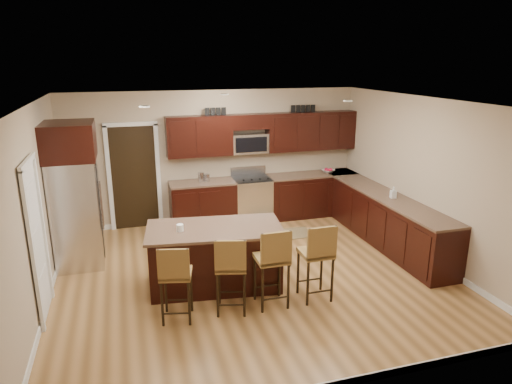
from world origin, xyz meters
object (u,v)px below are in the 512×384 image
object	(u,v)px
stool_left	(175,275)
stool_mid	(231,266)
range	(252,199)
stool_extra	(318,253)
stool_right	(273,259)
refrigerator	(75,194)
island	(215,258)

from	to	relation	value
stool_left	stool_mid	world-z (taller)	stool_mid
range	stool_extra	size ratio (longest dim) A/B	0.97
stool_right	stool_extra	xyz separation A→B (m)	(0.65, 0.00, 0.00)
stool_mid	stool_right	bearing A→B (deg)	14.44
stool_mid	stool_left	bearing A→B (deg)	-165.15
stool_left	refrigerator	bearing A→B (deg)	133.43
stool_left	stool_right	bearing A→B (deg)	12.84
stool_mid	stool_right	size ratio (longest dim) A/B	0.96
island	stool_left	bearing A→B (deg)	-121.71
stool_right	refrigerator	world-z (taller)	refrigerator
refrigerator	stool_extra	distance (m)	3.99
refrigerator	island	bearing A→B (deg)	-35.03
island	refrigerator	world-z (taller)	refrigerator
stool_right	refrigerator	size ratio (longest dim) A/B	0.48
stool_right	stool_extra	bearing A→B (deg)	0.16
stool_mid	refrigerator	distance (m)	3.07
island	stool_left	xyz separation A→B (m)	(-0.68, -0.84, 0.23)
stool_left	refrigerator	size ratio (longest dim) A/B	0.45
stool_mid	refrigerator	bearing A→B (deg)	147.18
range	stool_extra	bearing A→B (deg)	-90.57
refrigerator	range	bearing A→B (deg)	20.03
range	island	distance (m)	2.91
island	refrigerator	distance (m)	2.56
refrigerator	stool_right	bearing A→B (deg)	-40.64
island	stool_right	world-z (taller)	stool_right
range	refrigerator	distance (m)	3.59
island	stool_mid	world-z (taller)	stool_mid
range	stool_left	size ratio (longest dim) A/B	1.04
range	refrigerator	bearing A→B (deg)	-159.97
stool_left	stool_right	size ratio (longest dim) A/B	0.93
range	stool_mid	xyz separation A→B (m)	(-1.27, -3.44, 0.21)
range	stool_left	world-z (taller)	range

